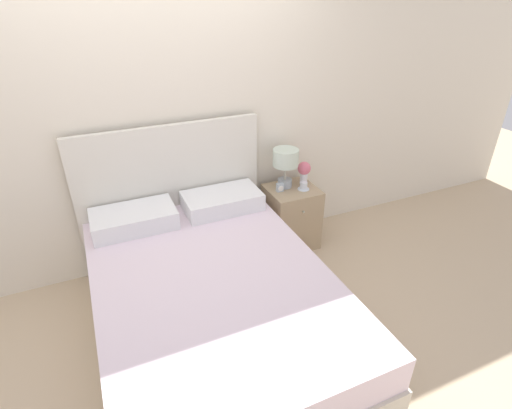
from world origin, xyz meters
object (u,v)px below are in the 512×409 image
bed (211,298)px  flower_vase (304,171)px  nightstand (291,217)px  teacup (304,186)px  alarm_clock (280,187)px  table_lamp (286,161)px

bed → flower_vase: (1.17, 0.80, 0.41)m
nightstand → teacup: bearing=-29.0°
teacup → alarm_clock: (-0.21, 0.05, 0.01)m
table_lamp → alarm_clock: table_lamp is taller
alarm_clock → flower_vase: bearing=10.8°
flower_vase → nightstand: bearing=-159.3°
teacup → flower_vase: bearing=60.2°
bed → teacup: size_ratio=20.06×
bed → nightstand: bearing=36.0°
bed → table_lamp: (0.98, 0.82, 0.52)m
flower_vase → table_lamp: bearing=174.6°
nightstand → flower_vase: (0.14, 0.05, 0.42)m
bed → nightstand: (1.03, 0.75, -0.01)m
alarm_clock → teacup: bearing=-13.2°
flower_vase → teacup: size_ratio=2.03×
table_lamp → teacup: 0.28m
table_lamp → alarm_clock: 0.23m
bed → teacup: bed is taller
flower_vase → teacup: bearing=-119.8°
alarm_clock → bed: bearing=-140.2°
table_lamp → bed: bearing=-140.2°
flower_vase → alarm_clock: size_ratio=2.82×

